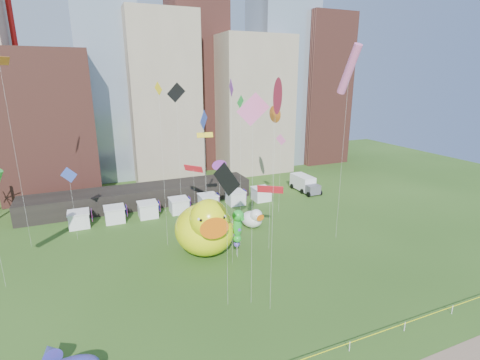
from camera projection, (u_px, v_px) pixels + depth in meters
name	position (u px, v px, depth m)	size (l,w,h in m)	color
skyline	(151.00, 76.00, 75.78)	(101.00, 23.00, 68.00)	brown
pavilion	(142.00, 196.00, 62.10)	(38.00, 6.00, 3.20)	black
vendor_tents	(179.00, 206.00, 58.85)	(33.24, 2.80, 2.40)	white
big_duck	(206.00, 227.00, 44.42)	(8.22, 10.52, 7.84)	#F0FF0D
small_duck	(253.00, 218.00, 52.88)	(3.49, 4.23, 3.04)	white
seahorse_green	(238.00, 223.00, 43.11)	(1.56, 1.88, 6.28)	silver
seahorse_purple	(237.00, 233.00, 43.99)	(1.15, 1.42, 4.45)	silver
box_truck	(304.00, 183.00, 69.63)	(2.99, 7.05, 2.97)	white
kite_0	(270.00, 190.00, 44.38)	(2.91, 2.19, 8.56)	silver
kite_1	(349.00, 69.00, 43.80)	(1.04, 3.54, 25.28)	silver
kite_2	(226.00, 181.00, 31.79)	(1.52, 2.72, 14.29)	silver
kite_3	(240.00, 112.00, 42.63)	(1.25, 0.89, 19.36)	silver
kite_4	(205.00, 136.00, 44.68)	(2.05, 0.55, 14.78)	silver
kite_5	(69.00, 176.00, 46.80)	(1.97, 0.97, 10.24)	silver
kite_6	(274.00, 114.00, 58.45)	(0.48, 2.80, 16.94)	silver
kite_7	(219.00, 165.00, 49.01)	(1.43, 0.26, 10.57)	silver
kite_8	(276.00, 96.00, 29.10)	(2.11, 2.50, 21.41)	silver
kite_9	(253.00, 114.00, 30.42)	(2.54, 1.31, 20.21)	silver
kite_10	(176.00, 97.00, 44.93)	(2.05, 1.46, 20.76)	silver
kite_12	(159.00, 100.00, 42.21)	(0.60, 1.47, 20.88)	silver
kite_13	(204.00, 123.00, 43.44)	(1.51, 1.82, 17.59)	silver
kite_15	(231.00, 97.00, 37.54)	(0.32, 1.85, 21.27)	silver
kite_16	(193.00, 169.00, 52.39)	(2.30, 2.73, 9.04)	silver
kite_17	(281.00, 142.00, 55.85)	(1.02, 1.46, 12.90)	silver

